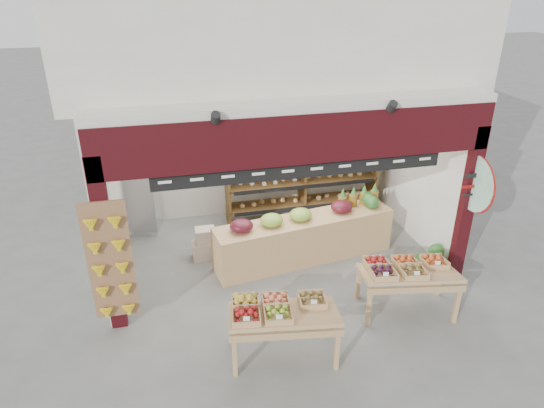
{
  "coord_description": "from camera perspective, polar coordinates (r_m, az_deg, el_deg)",
  "views": [
    {
      "loc": [
        -1.9,
        -7.08,
        4.71
      ],
      "look_at": [
        -0.24,
        -0.2,
        1.29
      ],
      "focal_mm": 32.0,
      "sensor_mm": 36.0,
      "label": 1
    }
  ],
  "objects": [
    {
      "name": "display_table_right",
      "position": [
        7.51,
        15.36,
        -7.47
      ],
      "size": [
        1.54,
        1.03,
        0.93
      ],
      "color": "tan",
      "rests_on": "ground"
    },
    {
      "name": "watermelon_pile",
      "position": [
        8.85,
        18.51,
        -6.61
      ],
      "size": [
        0.66,
        0.66,
        0.51
      ],
      "color": "#1C531B",
      "rests_on": "ground"
    },
    {
      "name": "gift_sign",
      "position": [
        8.1,
        22.78,
        2.23
      ],
      "size": [
        0.04,
        0.93,
        0.92
      ],
      "color": "#BCECCD",
      "rests_on": "ground"
    },
    {
      "name": "banana_board",
      "position": [
        6.96,
        -18.47,
        -6.8
      ],
      "size": [
        0.6,
        0.15,
        1.8
      ],
      "color": "brown",
      "rests_on": "ground"
    },
    {
      "name": "display_table_left",
      "position": [
        6.46,
        0.49,
        -12.42
      ],
      "size": [
        1.54,
        1.01,
        0.93
      ],
      "color": "tan",
      "rests_on": "ground"
    },
    {
      "name": "mid_counter",
      "position": [
        8.63,
        3.8,
        -3.91
      ],
      "size": [
        3.3,
        1.13,
        1.03
      ],
      "color": "tan",
      "rests_on": "ground"
    },
    {
      "name": "cardboard_stack",
      "position": [
        8.87,
        -6.49,
        -4.82
      ],
      "size": [
        0.92,
        0.67,
        0.6
      ],
      "color": "beige",
      "rests_on": "ground"
    },
    {
      "name": "back_shelving",
      "position": [
        9.8,
        3.63,
        4.85
      ],
      "size": [
        3.14,
        0.51,
        1.93
      ],
      "color": "brown",
      "rests_on": "ground"
    },
    {
      "name": "shop_structure",
      "position": [
        8.93,
        -1.27,
        20.7
      ],
      "size": [
        6.36,
        5.12,
        5.4
      ],
      "color": "silver",
      "rests_on": "ground"
    },
    {
      "name": "ground",
      "position": [
        8.71,
        1.26,
        -6.96
      ],
      "size": [
        60.0,
        60.0,
        0.0
      ],
      "primitive_type": "plane",
      "color": "#60615C",
      "rests_on": "ground"
    },
    {
      "name": "refrigerator",
      "position": [
        9.78,
        -15.31,
        1.38
      ],
      "size": [
        0.77,
        0.77,
        1.65
      ],
      "primitive_type": "cube",
      "rotation": [
        0.0,
        0.0,
        -0.23
      ],
      "color": "silver",
      "rests_on": "ground"
    }
  ]
}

